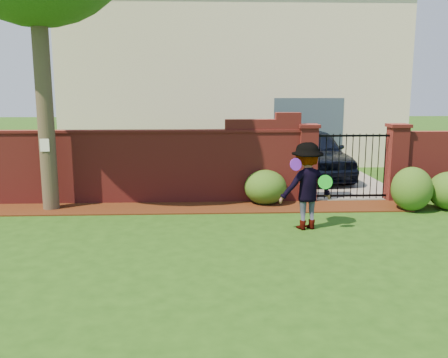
{
  "coord_description": "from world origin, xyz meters",
  "views": [
    {
      "loc": [
        -0.15,
        -7.59,
        2.73
      ],
      "look_at": [
        0.26,
        1.4,
        1.05
      ],
      "focal_mm": 39.11,
      "sensor_mm": 36.0,
      "label": 1
    }
  ],
  "objects_px": {
    "frisbee_green": "(325,182)",
    "frisbee_purple": "(296,164)",
    "car": "(313,154)",
    "man": "(307,186)"
  },
  "relations": [
    {
      "from": "frisbee_green",
      "to": "frisbee_purple",
      "type": "bearing_deg",
      "value": 178.55
    },
    {
      "from": "frisbee_purple",
      "to": "frisbee_green",
      "type": "relative_size",
      "value": 0.88
    },
    {
      "from": "car",
      "to": "frisbee_purple",
      "type": "relative_size",
      "value": 18.57
    },
    {
      "from": "car",
      "to": "man",
      "type": "bearing_deg",
      "value": -108.21
    },
    {
      "from": "man",
      "to": "frisbee_purple",
      "type": "relative_size",
      "value": 7.12
    },
    {
      "from": "man",
      "to": "frisbee_green",
      "type": "distance_m",
      "value": 0.39
    },
    {
      "from": "car",
      "to": "frisbee_purple",
      "type": "xyz_separation_m",
      "value": [
        -1.64,
        -5.66,
        0.56
      ]
    },
    {
      "from": "frisbee_purple",
      "to": "frisbee_green",
      "type": "distance_m",
      "value": 0.66
    },
    {
      "from": "frisbee_green",
      "to": "car",
      "type": "bearing_deg",
      "value": 79.36
    },
    {
      "from": "man",
      "to": "frisbee_purple",
      "type": "bearing_deg",
      "value": 21.74
    }
  ]
}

